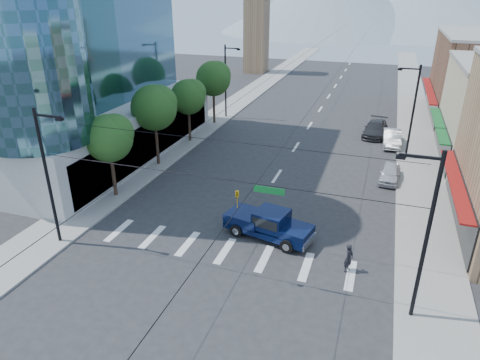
{
  "coord_description": "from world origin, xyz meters",
  "views": [
    {
      "loc": [
        8.06,
        -19.8,
        15.28
      ],
      "look_at": [
        -0.69,
        5.89,
        3.0
      ],
      "focal_mm": 32.0,
      "sensor_mm": 36.0,
      "label": 1
    }
  ],
  "objects_px": {
    "pickup_truck": "(268,223)",
    "parked_car_near": "(390,173)",
    "parked_car_mid": "(392,138)",
    "parked_car_far": "(375,129)",
    "pedestrian": "(349,258)"
  },
  "relations": [
    {
      "from": "pickup_truck",
      "to": "pedestrian",
      "type": "relative_size",
      "value": 3.47
    },
    {
      "from": "pedestrian",
      "to": "parked_car_near",
      "type": "bearing_deg",
      "value": 12.55
    },
    {
      "from": "parked_car_near",
      "to": "parked_car_mid",
      "type": "distance_m",
      "value": 9.54
    },
    {
      "from": "pickup_truck",
      "to": "parked_car_near",
      "type": "height_order",
      "value": "pickup_truck"
    },
    {
      "from": "parked_car_near",
      "to": "parked_car_far",
      "type": "relative_size",
      "value": 0.73
    },
    {
      "from": "pickup_truck",
      "to": "parked_car_far",
      "type": "distance_m",
      "value": 25.25
    },
    {
      "from": "pedestrian",
      "to": "parked_car_far",
      "type": "bearing_deg",
      "value": 20.17
    },
    {
      "from": "pickup_truck",
      "to": "parked_car_near",
      "type": "distance_m",
      "value": 14.31
    },
    {
      "from": "pickup_truck",
      "to": "parked_car_mid",
      "type": "xyz_separation_m",
      "value": [
        7.49,
        21.73,
        -0.24
      ]
    },
    {
      "from": "pickup_truck",
      "to": "parked_car_far",
      "type": "bearing_deg",
      "value": 89.21
    },
    {
      "from": "parked_car_far",
      "to": "pedestrian",
      "type": "bearing_deg",
      "value": -84.77
    },
    {
      "from": "pickup_truck",
      "to": "pedestrian",
      "type": "bearing_deg",
      "value": -8.82
    },
    {
      "from": "parked_car_near",
      "to": "parked_car_mid",
      "type": "bearing_deg",
      "value": 93.71
    },
    {
      "from": "pickup_truck",
      "to": "parked_car_near",
      "type": "xyz_separation_m",
      "value": [
        7.49,
        12.19,
        -0.35
      ]
    },
    {
      "from": "parked_car_near",
      "to": "parked_car_far",
      "type": "distance_m",
      "value": 12.53
    }
  ]
}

